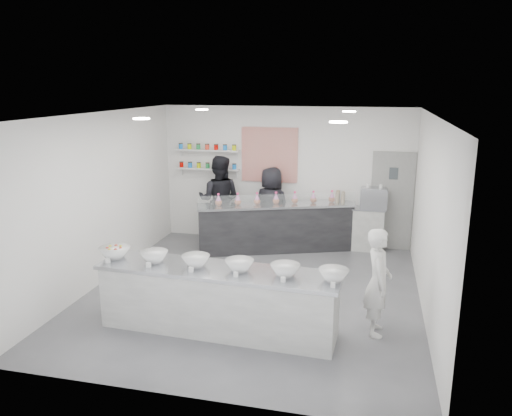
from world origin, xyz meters
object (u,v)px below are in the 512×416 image
(staff_right, at_px, (271,207))
(espresso_ledge, at_px, (354,228))
(back_bar, at_px, (276,227))
(prep_counter, at_px, (218,300))
(espresso_machine, at_px, (374,199))
(staff_left, at_px, (219,200))
(woman_prep, at_px, (378,282))

(staff_right, bearing_deg, espresso_ledge, -157.91)
(back_bar, bearing_deg, prep_counter, -112.33)
(espresso_ledge, bearing_deg, staff_right, -174.20)
(prep_counter, relative_size, back_bar, 1.06)
(espresso_machine, height_order, staff_left, staff_left)
(espresso_ledge, relative_size, woman_prep, 0.80)
(prep_counter, xyz_separation_m, back_bar, (0.11, 3.69, 0.04))
(espresso_ledge, height_order, staff_right, staff_right)
(woman_prep, height_order, staff_left, staff_left)
(back_bar, xyz_separation_m, staff_left, (-1.32, 0.25, 0.47))
(prep_counter, xyz_separation_m, staff_left, (-1.21, 3.94, 0.51))
(woman_prep, height_order, staff_right, staff_right)
(back_bar, height_order, staff_right, staff_right)
(espresso_machine, xyz_separation_m, staff_left, (-3.31, -0.24, -0.15))
(espresso_ledge, bearing_deg, prep_counter, -112.43)
(espresso_ledge, height_order, staff_left, staff_left)
(espresso_machine, bearing_deg, staff_right, -175.21)
(espresso_machine, distance_m, staff_right, 2.17)
(back_bar, distance_m, espresso_ledge, 1.68)
(staff_left, bearing_deg, espresso_ledge, -179.31)
(espresso_machine, distance_m, staff_left, 3.32)
(prep_counter, distance_m, espresso_machine, 4.72)
(staff_left, bearing_deg, woman_prep, 130.50)
(prep_counter, height_order, espresso_machine, espresso_machine)
(back_bar, relative_size, woman_prep, 2.12)
(back_bar, bearing_deg, espresso_ledge, -3.82)
(espresso_machine, bearing_deg, back_bar, -166.26)
(woman_prep, bearing_deg, staff_left, 40.49)
(prep_counter, bearing_deg, staff_left, 109.72)
(staff_left, relative_size, staff_right, 1.12)
(prep_counter, relative_size, staff_left, 1.77)
(prep_counter, relative_size, espresso_ledge, 2.80)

